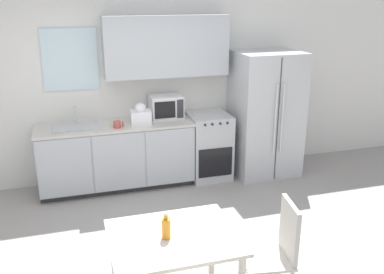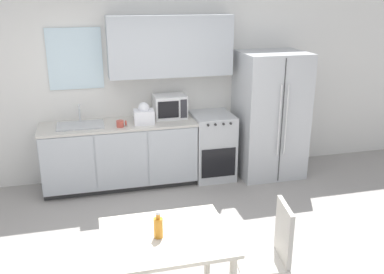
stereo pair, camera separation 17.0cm
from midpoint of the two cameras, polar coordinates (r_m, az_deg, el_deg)
ground_plane at (r=4.53m, az=-1.97°, el=-15.20°), size 12.00×12.00×0.00m
wall_back at (r=5.91m, az=-5.82°, el=8.09°), size 12.00×0.38×2.70m
kitchen_counter at (r=5.84m, az=-8.76°, el=-2.31°), size 2.04×0.65×0.89m
oven_range at (r=6.07m, az=3.47°, el=-1.15°), size 0.56×0.66×0.92m
refrigerator at (r=6.18m, az=11.11°, el=2.96°), size 0.90×0.82×1.76m
kitchen_sink at (r=5.69m, az=-13.84°, el=1.61°), size 0.60×0.39×0.24m
microwave at (r=5.87m, az=-2.15°, el=4.11°), size 0.44×0.35×0.31m
coffee_mug at (r=5.53m, az=-8.61°, el=1.77°), size 0.13×0.09×0.08m
grocery_bag_0 at (r=5.62m, az=-5.57°, el=2.96°), size 0.27×0.24×0.28m
dining_table at (r=3.43m, az=-1.97°, el=-14.69°), size 0.98×0.80×0.76m
dining_chair_side at (r=3.69m, az=12.03°, el=-14.40°), size 0.46×0.46×0.93m
drink_bottle at (r=3.30m, az=-3.02°, el=-11.90°), size 0.07×0.07×0.22m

